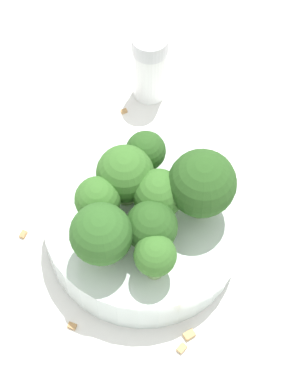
% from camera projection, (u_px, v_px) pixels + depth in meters
% --- Properties ---
extents(ground_plane, '(3.00, 3.00, 0.00)m').
position_uv_depth(ground_plane, '(144.00, 237.00, 0.56)').
color(ground_plane, white).
extents(bowl, '(0.17, 0.17, 0.04)m').
position_uv_depth(bowl, '(144.00, 226.00, 0.54)').
color(bowl, silver).
rests_on(bowl, ground_plane).
extents(broccoli_floret_0, '(0.05, 0.05, 0.06)m').
position_uv_depth(broccoli_floret_0, '(101.00, 235.00, 0.47)').
color(broccoli_floret_0, '#84AD66').
rests_on(broccoli_floret_0, bowl).
extents(broccoli_floret_1, '(0.04, 0.04, 0.05)m').
position_uv_depth(broccoli_floret_1, '(158.00, 196.00, 0.50)').
color(broccoli_floret_1, '#84AD66').
rests_on(broccoli_floret_1, bowl).
extents(broccoli_floret_2, '(0.04, 0.04, 0.05)m').
position_uv_depth(broccoli_floret_2, '(98.00, 202.00, 0.50)').
color(broccoli_floret_2, '#7A9E5B').
rests_on(broccoli_floret_2, bowl).
extents(broccoli_floret_3, '(0.04, 0.04, 0.05)m').
position_uv_depth(broccoli_floret_3, '(151.00, 228.00, 0.49)').
color(broccoli_floret_3, '#8EB770').
rests_on(broccoli_floret_3, bowl).
extents(broccoli_floret_4, '(0.05, 0.05, 0.07)m').
position_uv_depth(broccoli_floret_4, '(202.00, 184.00, 0.49)').
color(broccoli_floret_4, '#7A9E5B').
rests_on(broccoli_floret_4, bowl).
extents(broccoli_floret_5, '(0.05, 0.05, 0.06)m').
position_uv_depth(broccoli_floret_5, '(128.00, 172.00, 0.50)').
color(broccoli_floret_5, '#84AD66').
rests_on(broccoli_floret_5, bowl).
extents(broccoli_floret_6, '(0.03, 0.03, 0.05)m').
position_uv_depth(broccoli_floret_6, '(146.00, 153.00, 0.52)').
color(broccoli_floret_6, '#84AD66').
rests_on(broccoli_floret_6, bowl).
extents(broccoli_floret_7, '(0.03, 0.03, 0.05)m').
position_uv_depth(broccoli_floret_7, '(155.00, 257.00, 0.47)').
color(broccoli_floret_7, '#84AD66').
rests_on(broccoli_floret_7, bowl).
extents(pepper_shaker, '(0.03, 0.03, 0.08)m').
position_uv_depth(pepper_shaker, '(150.00, 66.00, 0.61)').
color(pepper_shaker, silver).
rests_on(pepper_shaker, ground_plane).
extents(almond_crumb_0, '(0.01, 0.01, 0.01)m').
position_uv_depth(almond_crumb_0, '(72.00, 325.00, 0.52)').
color(almond_crumb_0, '#AD7F4C').
rests_on(almond_crumb_0, ground_plane).
extents(almond_crumb_1, '(0.01, 0.01, 0.01)m').
position_uv_depth(almond_crumb_1, '(189.00, 334.00, 0.51)').
color(almond_crumb_1, tan).
rests_on(almond_crumb_1, ground_plane).
extents(almond_crumb_2, '(0.01, 0.01, 0.01)m').
position_uv_depth(almond_crumb_2, '(124.00, 110.00, 0.63)').
color(almond_crumb_2, '#AD7F4C').
rests_on(almond_crumb_2, ground_plane).
extents(almond_crumb_3, '(0.01, 0.01, 0.01)m').
position_uv_depth(almond_crumb_3, '(182.00, 348.00, 0.51)').
color(almond_crumb_3, tan).
rests_on(almond_crumb_3, ground_plane).
extents(almond_crumb_4, '(0.01, 0.01, 0.01)m').
position_uv_depth(almond_crumb_4, '(23.00, 234.00, 0.56)').
color(almond_crumb_4, '#AD7F4C').
rests_on(almond_crumb_4, ground_plane).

